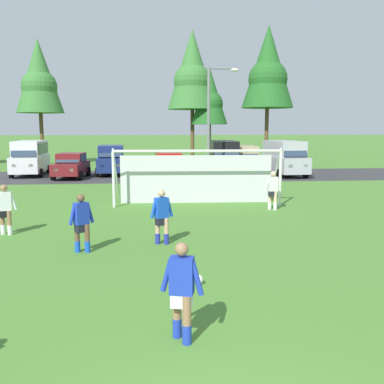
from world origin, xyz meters
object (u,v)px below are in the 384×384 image
(player_striker_near, at_px, (82,223))
(parked_car_slot_center_right, at_px, (224,157))
(parked_car_slot_left, at_px, (71,165))
(player_winger_right, at_px, (162,217))
(parked_car_slot_center_left, at_px, (111,160))
(street_lamp, at_px, (211,124))
(player_midfield_center, at_px, (182,292))
(parked_car_slot_center, at_px, (169,165))
(player_defender_far, at_px, (273,191))
(soccer_goal, at_px, (197,175))
(parked_car_slot_right, at_px, (243,160))
(parked_car_slot_far_left, at_px, (30,157))
(player_winger_left, at_px, (5,210))
(parked_car_slot_far_right, at_px, (284,157))
(soccer_ball, at_px, (198,280))

(player_striker_near, xyz_separation_m, parked_car_slot_center_right, (7.24, 18.99, 0.52))
(player_striker_near, height_order, parked_car_slot_center_right, parked_car_slot_center_right)
(parked_car_slot_left, bearing_deg, player_winger_right, -72.36)
(parked_car_slot_center_left, relative_size, street_lamp, 0.66)
(player_midfield_center, bearing_deg, parked_car_slot_center, 87.93)
(street_lamp, bearing_deg, player_defender_far, -81.85)
(soccer_goal, relative_size, parked_car_slot_right, 1.60)
(parked_car_slot_center_right, bearing_deg, player_striker_near, -110.87)
(soccer_goal, bearing_deg, player_midfield_center, -97.25)
(parked_car_slot_far_left, bearing_deg, player_striker_near, -71.93)
(player_midfield_center, height_order, street_lamp, street_lamp)
(player_striker_near, height_order, parked_car_slot_left, parked_car_slot_left)
(parked_car_slot_center_right, relative_size, street_lamp, 0.69)
(player_winger_right, bearing_deg, parked_car_slot_center, 86.75)
(player_defender_far, xyz_separation_m, parked_car_slot_far_left, (-13.78, 14.94, 0.52))
(player_winger_left, bearing_deg, player_winger_right, -18.29)
(player_midfield_center, xyz_separation_m, parked_car_slot_center, (0.85, 23.65, 0.05))
(player_midfield_center, relative_size, parked_car_slot_far_left, 0.34)
(player_winger_right, xyz_separation_m, parked_car_slot_far_right, (9.39, 17.99, 0.52))
(player_midfield_center, xyz_separation_m, player_winger_right, (-0.15, 6.00, 0.00))
(soccer_ball, bearing_deg, parked_car_slot_far_right, 67.96)
(parked_car_slot_far_left, xyz_separation_m, parked_car_slot_left, (3.24, -1.99, -0.47))
(player_winger_left, relative_size, parked_car_slot_right, 0.35)
(player_midfield_center, bearing_deg, parked_car_slot_left, 103.75)
(parked_car_slot_left, bearing_deg, street_lamp, -22.26)
(parked_car_slot_left, relative_size, street_lamp, 0.61)
(parked_car_slot_center_left, bearing_deg, player_defender_far, -61.95)
(parked_car_slot_center_left, bearing_deg, player_midfield_center, -82.77)
(parked_car_slot_left, bearing_deg, parked_car_slot_right, 1.03)
(player_midfield_center, relative_size, player_winger_right, 1.00)
(soccer_goal, xyz_separation_m, player_defender_far, (3.03, -1.88, -0.47))
(player_winger_right, bearing_deg, parked_car_slot_center_left, 98.95)
(player_midfield_center, height_order, player_defender_far, same)
(player_winger_right, bearing_deg, street_lamp, 76.16)
(soccer_ball, relative_size, parked_car_slot_far_right, 0.04)
(parked_car_slot_far_right, bearing_deg, player_winger_right, -117.56)
(parked_car_slot_left, xyz_separation_m, parked_car_slot_center_right, (10.74, 0.33, 0.47))
(parked_car_slot_center_right, distance_m, parked_car_slot_far_right, 4.39)
(player_midfield_center, xyz_separation_m, parked_car_slot_center_right, (4.86, 24.33, 0.52))
(parked_car_slot_far_left, distance_m, parked_car_slot_center_left, 5.82)
(parked_car_slot_far_left, distance_m, parked_car_slot_center, 10.25)
(parked_car_slot_center, bearing_deg, player_winger_right, -93.25)
(parked_car_slot_center_right, bearing_deg, soccer_goal, -105.76)
(player_striker_near, distance_m, player_winger_right, 2.32)
(parked_car_slot_far_left, xyz_separation_m, street_lamp, (12.47, -5.77, 2.35))
(player_defender_far, relative_size, player_winger_left, 1.00)
(parked_car_slot_right, height_order, street_lamp, street_lamp)
(player_striker_near, bearing_deg, soccer_ball, -43.94)
(soccer_goal, height_order, parked_car_slot_center, soccer_goal)
(parked_car_slot_center, bearing_deg, player_striker_near, -100.01)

